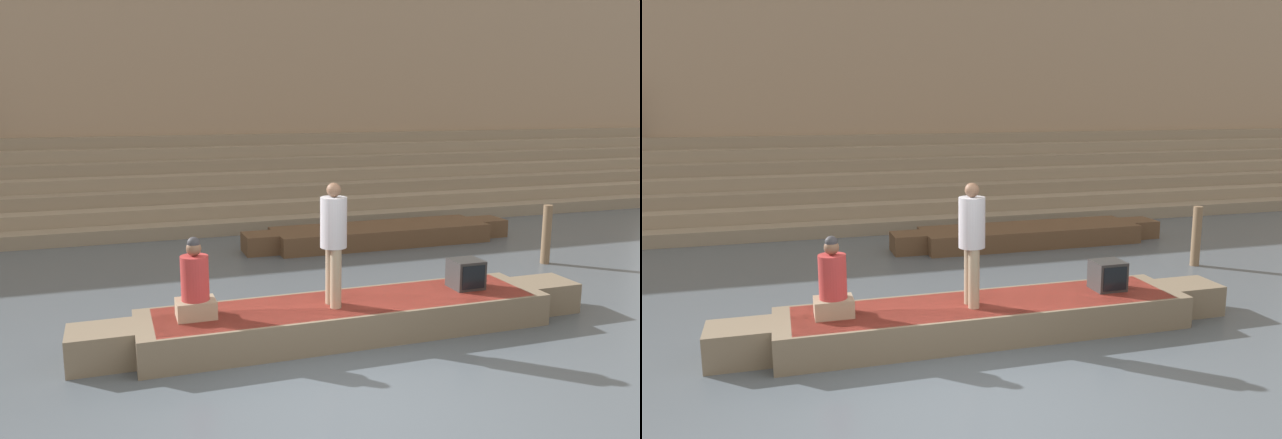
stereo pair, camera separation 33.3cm
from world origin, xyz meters
The scene contains 9 objects.
ground_plane centered at (0.00, 0.00, 0.00)m, with size 120.00×120.00×0.00m, color #4C5660.
ghat_steps centered at (0.00, 11.04, 0.75)m, with size 36.00×4.54×2.10m.
back_wall centered at (0.00, 13.26, 3.44)m, with size 34.20×1.28×6.94m.
rowboat_main centered at (0.82, 1.51, 0.24)m, with size 7.04×1.33×0.44m.
person_standing centered at (0.57, 1.44, 1.37)m, with size 0.34×0.34×1.61m.
person_rowing centered at (-1.19, 1.55, 0.84)m, with size 0.48×0.38×1.02m.
tv_set centered at (2.63, 1.57, 0.65)m, with size 0.43×0.41×0.41m.
moored_boat_shore centered at (3.44, 6.32, 0.21)m, with size 6.06×1.31×0.39m.
mooring_post centered at (5.73, 3.74, 0.57)m, with size 0.17×0.17×1.13m, color brown.
Camera 2 is at (-1.77, -5.98, 3.06)m, focal length 35.00 mm.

